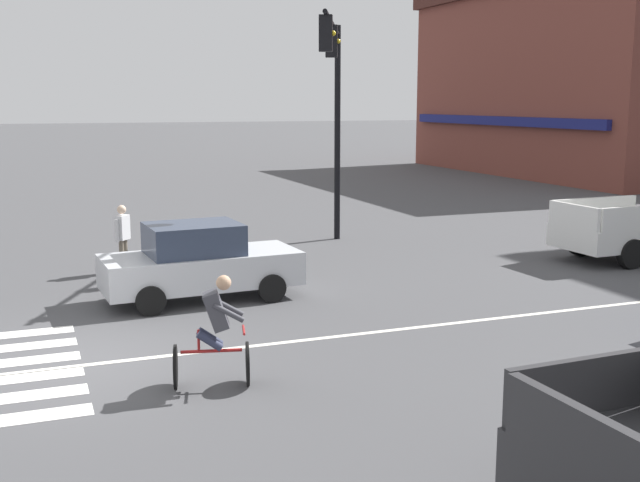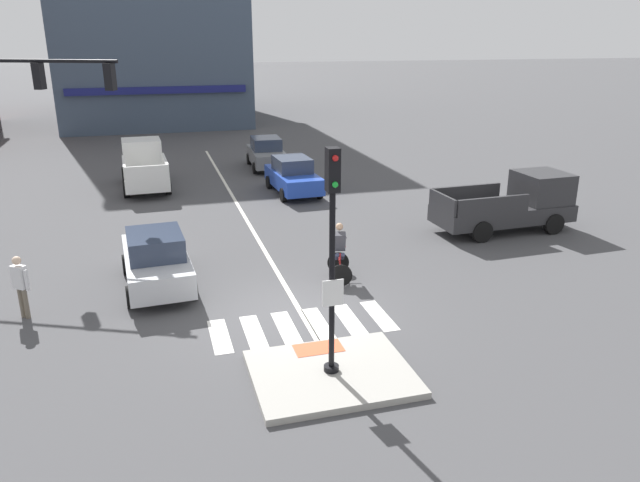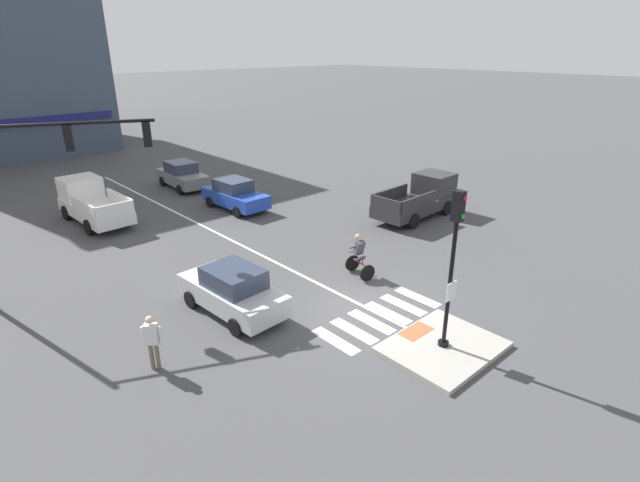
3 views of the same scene
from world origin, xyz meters
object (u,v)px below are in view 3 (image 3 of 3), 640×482
(traffic_light_mast, at_px, (31,178))
(pickup_truck_white_westbound_distant, at_px, (91,202))
(car_silver_westbound_near, at_px, (233,290))
(car_grey_eastbound_distant, at_px, (182,175))
(pickup_truck_charcoal_cross_right, at_px, (421,198))
(signal_pole, at_px, (453,257))
(car_blue_eastbound_far, at_px, (235,194))
(pedestrian_at_curb_left, at_px, (152,338))
(cyclist, at_px, (359,255))

(traffic_light_mast, distance_m, pickup_truck_white_westbound_distant, 9.52)
(car_silver_westbound_near, relative_size, car_grey_eastbound_distant, 1.01)
(pickup_truck_white_westbound_distant, relative_size, pickup_truck_charcoal_cross_right, 1.00)
(signal_pole, relative_size, car_blue_eastbound_far, 1.13)
(pickup_truck_white_westbound_distant, bearing_deg, signal_pole, -79.15)
(signal_pole, distance_m, pickup_truck_charcoal_cross_right, 12.52)
(car_blue_eastbound_far, distance_m, pickup_truck_white_westbound_distant, 7.24)
(traffic_light_mast, height_order, car_grey_eastbound_distant, traffic_light_mast)
(signal_pole, xyz_separation_m, car_grey_eastbound_distant, (2.82, 21.28, -2.19))
(pickup_truck_charcoal_cross_right, bearing_deg, traffic_light_mast, 170.58)
(car_blue_eastbound_far, height_order, pickup_truck_charcoal_cross_right, pickup_truck_charcoal_cross_right)
(signal_pole, xyz_separation_m, pedestrian_at_curb_left, (-6.70, 4.87, -2.01))
(pickup_truck_white_westbound_distant, bearing_deg, car_silver_westbound_near, -89.02)
(signal_pole, distance_m, cyclist, 5.87)
(pickup_truck_white_westbound_distant, height_order, pedestrian_at_curb_left, pickup_truck_white_westbound_distant)
(car_blue_eastbound_far, bearing_deg, car_grey_eastbound_distant, 90.76)
(car_silver_westbound_near, height_order, pickup_truck_white_westbound_distant, pickup_truck_white_westbound_distant)
(signal_pole, relative_size, cyclist, 2.81)
(traffic_light_mast, height_order, cyclist, traffic_light_mast)
(pickup_truck_white_westbound_distant, xyz_separation_m, pickup_truck_charcoal_cross_right, (13.04, -10.74, 0.00))
(car_grey_eastbound_distant, height_order, cyclist, cyclist)
(car_blue_eastbound_far, bearing_deg, pedestrian_at_curb_left, -132.11)
(traffic_light_mast, distance_m, pickup_truck_charcoal_cross_right, 17.59)
(signal_pole, distance_m, traffic_light_mast, 13.24)
(signal_pole, xyz_separation_m, car_silver_westbound_near, (-3.37, 6.04, -2.19))
(car_silver_westbound_near, distance_m, car_grey_eastbound_distant, 16.44)
(pedestrian_at_curb_left, bearing_deg, pickup_truck_white_westbound_distant, 77.31)
(pickup_truck_white_westbound_distant, distance_m, cyclist, 14.57)
(traffic_light_mast, xyz_separation_m, pedestrian_at_curb_left, (0.85, -5.91, -3.49))
(signal_pole, relative_size, traffic_light_mast, 0.74)
(traffic_light_mast, xyz_separation_m, pickup_truck_charcoal_cross_right, (17.00, -2.82, -3.50))
(car_blue_eastbound_far, xyz_separation_m, pickup_truck_charcoal_cross_right, (6.56, -7.53, 0.17))
(car_blue_eastbound_far, distance_m, pickup_truck_charcoal_cross_right, 9.98)
(signal_pole, height_order, car_grey_eastbound_distant, signal_pole)
(pickup_truck_white_westbound_distant, distance_m, pickup_truck_charcoal_cross_right, 16.89)
(signal_pole, distance_m, pedestrian_at_curb_left, 8.52)
(pickup_truck_charcoal_cross_right, distance_m, pedestrian_at_curb_left, 16.44)
(car_grey_eastbound_distant, xyz_separation_m, pickup_truck_charcoal_cross_right, (6.63, -13.32, 0.17))
(car_silver_westbound_near, xyz_separation_m, pedestrian_at_curb_left, (-3.33, -1.18, 0.17))
(car_silver_westbound_near, distance_m, car_blue_eastbound_far, 11.33)
(signal_pole, relative_size, pickup_truck_white_westbound_distant, 0.91)
(signal_pole, height_order, pickup_truck_charcoal_cross_right, signal_pole)
(traffic_light_mast, xyz_separation_m, cyclist, (9.37, -5.62, -3.61))
(signal_pole, xyz_separation_m, car_blue_eastbound_far, (2.90, 15.49, -2.19))
(signal_pole, bearing_deg, cyclist, 70.59)
(pedestrian_at_curb_left, bearing_deg, car_silver_westbound_near, 19.43)
(signal_pole, height_order, pickup_truck_white_westbound_distant, signal_pole)
(car_silver_westbound_near, xyz_separation_m, car_blue_eastbound_far, (6.26, 9.44, 0.00))
(car_grey_eastbound_distant, xyz_separation_m, pickup_truck_white_westbound_distant, (-6.40, -2.58, 0.17))
(car_blue_eastbound_far, height_order, pedestrian_at_curb_left, pedestrian_at_curb_left)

